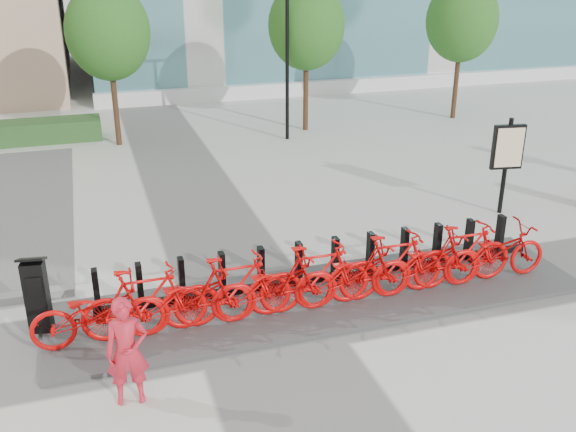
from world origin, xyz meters
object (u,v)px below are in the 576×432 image
object	(u,v)px
kiosk	(37,294)
map_sign	(508,151)
worker_red	(127,352)
bike_0	(98,312)

from	to	relation	value
kiosk	map_sign	world-z (taller)	map_sign
worker_red	map_sign	xyz separation A→B (m)	(9.12, 4.54, 0.74)
kiosk	worker_red	size ratio (longest dim) A/B	0.85
kiosk	worker_red	bearing A→B (deg)	-51.54
bike_0	kiosk	distance (m)	1.14
kiosk	worker_red	world-z (taller)	worker_red
bike_0	kiosk	world-z (taller)	kiosk
bike_0	kiosk	xyz separation A→B (m)	(-0.91, 0.69, 0.11)
kiosk	bike_0	bearing A→B (deg)	-28.31
map_sign	bike_0	bearing A→B (deg)	-152.78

